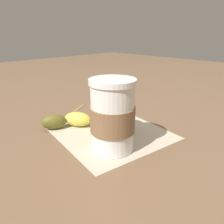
# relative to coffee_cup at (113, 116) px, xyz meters

# --- Properties ---
(ground_plane) EXTENTS (3.00, 3.00, 0.00)m
(ground_plane) POSITION_rel_coffee_cup_xyz_m (0.05, -0.05, -0.07)
(ground_plane) COLOR brown
(paper_napkin) EXTENTS (0.27, 0.27, 0.00)m
(paper_napkin) POSITION_rel_coffee_cup_xyz_m (0.05, -0.05, -0.07)
(paper_napkin) COLOR beige
(paper_napkin) RESTS_ON ground_plane
(coffee_cup) EXTENTS (0.09, 0.09, 0.15)m
(coffee_cup) POSITION_rel_coffee_cup_xyz_m (0.00, 0.00, 0.00)
(coffee_cup) COLOR white
(coffee_cup) RESTS_ON paper_napkin
(muffin) EXTENTS (0.07, 0.07, 0.08)m
(muffin) POSITION_rel_coffee_cup_xyz_m (0.06, -0.06, -0.03)
(muffin) COLOR beige
(muffin) RESTS_ON paper_napkin
(banana) EXTENTS (0.13, 0.14, 0.04)m
(banana) POSITION_rel_coffee_cup_xyz_m (0.14, -0.01, -0.05)
(banana) COLOR #D6CC4C
(banana) RESTS_ON paper_napkin
(wooden_stirrer) EXTENTS (0.06, 0.10, 0.00)m
(wooden_stirrer) POSITION_rel_coffee_cup_xyz_m (0.25, -0.09, -0.07)
(wooden_stirrer) COLOR #9E7547
(wooden_stirrer) RESTS_ON ground_plane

